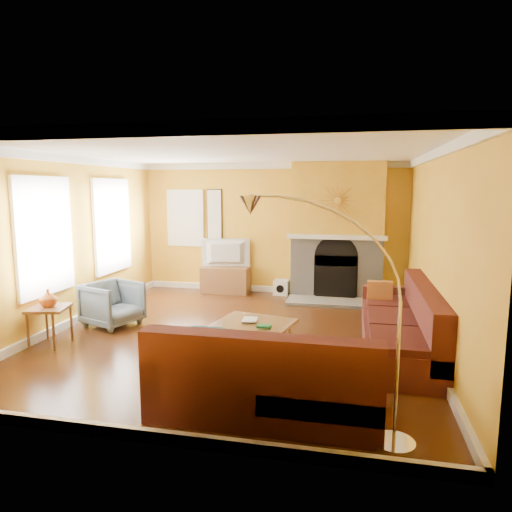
% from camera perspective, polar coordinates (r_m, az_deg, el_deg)
% --- Properties ---
extents(floor, '(5.50, 6.00, 0.02)m').
position_cam_1_polar(floor, '(6.95, -2.48, -9.97)').
color(floor, '#552C12').
rests_on(floor, ground).
extents(ceiling, '(5.50, 6.00, 0.02)m').
position_cam_1_polar(ceiling, '(6.61, -2.64, 12.99)').
color(ceiling, white).
rests_on(ceiling, ground).
extents(wall_back, '(5.50, 0.02, 2.70)m').
position_cam_1_polar(wall_back, '(9.57, 2.04, 3.45)').
color(wall_back, gold).
rests_on(wall_back, ground).
extents(wall_front, '(5.50, 0.02, 2.70)m').
position_cam_1_polar(wall_front, '(3.85, -14.06, -4.35)').
color(wall_front, gold).
rests_on(wall_front, ground).
extents(wall_left, '(0.02, 6.00, 2.70)m').
position_cam_1_polar(wall_left, '(7.82, -22.54, 1.67)').
color(wall_left, gold).
rests_on(wall_left, ground).
extents(wall_right, '(0.02, 6.00, 2.70)m').
position_cam_1_polar(wall_right, '(6.52, 21.61, 0.49)').
color(wall_right, gold).
rests_on(wall_right, ground).
extents(baseboard, '(5.50, 6.00, 0.12)m').
position_cam_1_polar(baseboard, '(6.93, -2.49, -9.42)').
color(baseboard, white).
rests_on(baseboard, floor).
extents(crown_molding, '(5.50, 6.00, 0.12)m').
position_cam_1_polar(crown_molding, '(6.61, -2.63, 12.39)').
color(crown_molding, white).
rests_on(crown_molding, ceiling).
extents(window_left_near, '(0.06, 1.22, 1.72)m').
position_cam_1_polar(window_left_near, '(8.87, -17.61, 3.63)').
color(window_left_near, white).
rests_on(window_left_near, wall_left).
extents(window_left_far, '(0.06, 1.22, 1.72)m').
position_cam_1_polar(window_left_far, '(7.29, -25.01, 2.26)').
color(window_left_far, white).
rests_on(window_left_far, wall_left).
extents(window_back, '(0.82, 0.06, 1.22)m').
position_cam_1_polar(window_back, '(10.02, -8.80, 4.73)').
color(window_back, white).
rests_on(window_back, wall_back).
extents(wall_art, '(0.34, 0.04, 1.14)m').
position_cam_1_polar(wall_art, '(9.81, -5.22, 5.01)').
color(wall_art, white).
rests_on(wall_art, wall_back).
extents(fireplace, '(1.80, 0.40, 2.70)m').
position_cam_1_polar(fireplace, '(9.22, 10.11, 3.13)').
color(fireplace, gray).
rests_on(fireplace, floor).
extents(mantel, '(1.92, 0.22, 0.08)m').
position_cam_1_polar(mantel, '(8.99, 10.03, 2.36)').
color(mantel, white).
rests_on(mantel, fireplace).
extents(hearth, '(1.80, 0.70, 0.06)m').
position_cam_1_polar(hearth, '(8.90, 9.75, -5.69)').
color(hearth, gray).
rests_on(hearth, floor).
extents(sunburst, '(0.70, 0.04, 0.70)m').
position_cam_1_polar(sunburst, '(8.95, 10.15, 6.82)').
color(sunburst, olive).
rests_on(sunburst, fireplace).
extents(rug, '(2.40, 1.80, 0.02)m').
position_cam_1_polar(rug, '(6.07, 2.43, -12.59)').
color(rug, beige).
rests_on(rug, floor).
extents(sectional_sofa, '(2.96, 3.97, 0.90)m').
position_cam_1_polar(sectional_sofa, '(5.93, 7.75, -8.64)').
color(sectional_sofa, '#55211B').
rests_on(sectional_sofa, floor).
extents(coffee_table, '(1.18, 1.18, 0.40)m').
position_cam_1_polar(coffee_table, '(6.23, -0.54, -10.16)').
color(coffee_table, white).
rests_on(coffee_table, floor).
extents(media_console, '(1.00, 0.45, 0.55)m').
position_cam_1_polar(media_console, '(9.65, -3.81, -2.98)').
color(media_console, brown).
rests_on(media_console, floor).
extents(tv, '(1.03, 0.34, 0.59)m').
position_cam_1_polar(tv, '(9.55, -3.85, 0.37)').
color(tv, black).
rests_on(tv, media_console).
extents(subwoofer, '(0.30, 0.30, 0.30)m').
position_cam_1_polar(subwoofer, '(9.50, 3.18, -3.93)').
color(subwoofer, white).
rests_on(subwoofer, floor).
extents(armchair, '(0.99, 0.98, 0.71)m').
position_cam_1_polar(armchair, '(7.69, -17.48, -5.72)').
color(armchair, slate).
rests_on(armchair, floor).
extents(side_table, '(0.61, 0.61, 0.55)m').
position_cam_1_polar(side_table, '(7.08, -24.35, -7.97)').
color(side_table, brown).
rests_on(side_table, floor).
extents(vase, '(0.28, 0.28, 0.25)m').
position_cam_1_polar(vase, '(6.99, -24.55, -4.82)').
color(vase, '#C95D1B').
rests_on(vase, side_table).
extents(book, '(0.22, 0.29, 0.03)m').
position_cam_1_polar(book, '(6.29, -1.69, -7.96)').
color(book, white).
rests_on(book, coffee_table).
extents(arc_lamp, '(1.35, 0.36, 2.12)m').
position_cam_1_polar(arc_lamp, '(3.94, 9.03, -8.29)').
color(arc_lamp, silver).
rests_on(arc_lamp, floor).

